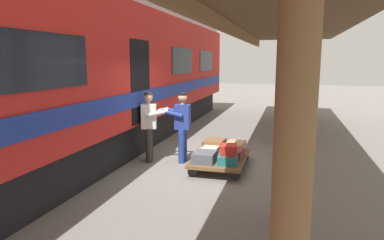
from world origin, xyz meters
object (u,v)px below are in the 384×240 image
(suitcase_brown_leather, at_px, (214,145))
(suitcase_red_plastic, at_px, (229,150))
(suitcase_tan_vintage, at_px, (235,147))
(luggage_cart, at_px, (221,158))
(train_car, at_px, (86,76))
(porter_by_door, at_px, (150,124))
(suitcase_slate_roller, at_px, (204,157))
(suitcase_teal_softside, at_px, (228,159))
(suitcase_cream_canvas, at_px, (210,152))
(porter_in_overalls, at_px, (182,125))
(suitcase_burgundy_valise, at_px, (232,153))

(suitcase_brown_leather, xyz_separation_m, suitcase_red_plastic, (-0.53, 1.01, 0.17))
(suitcase_tan_vintage, bearing_deg, luggage_cart, 63.62)
(train_car, height_order, suitcase_brown_leather, train_car)
(train_car, bearing_deg, porter_by_door, 177.72)
(luggage_cart, distance_m, suitcase_brown_leather, 0.61)
(suitcase_slate_roller, height_order, suitcase_teal_softside, suitcase_slate_roller)
(suitcase_teal_softside, relative_size, suitcase_cream_canvas, 0.98)
(luggage_cart, xyz_separation_m, porter_in_overalls, (1.01, -0.24, 0.69))
(train_car, relative_size, suitcase_burgundy_valise, 39.05)
(luggage_cart, relative_size, suitcase_red_plastic, 4.78)
(luggage_cart, bearing_deg, suitcase_red_plastic, 118.83)
(suitcase_teal_softside, bearing_deg, porter_in_overalls, -31.13)
(train_car, height_order, luggage_cart, train_car)
(suitcase_cream_canvas, height_order, suitcase_tan_vintage, suitcase_tan_vintage)
(suitcase_slate_roller, bearing_deg, suitcase_cream_canvas, -90.00)
(luggage_cart, distance_m, porter_by_door, 1.92)
(luggage_cart, height_order, porter_in_overalls, porter_in_overalls)
(suitcase_burgundy_valise, distance_m, porter_by_door, 2.12)
(suitcase_slate_roller, height_order, porter_by_door, porter_by_door)
(suitcase_cream_canvas, xyz_separation_m, suitcase_tan_vintage, (-0.52, -0.52, 0.02))
(suitcase_tan_vintage, xyz_separation_m, porter_in_overalls, (1.27, 0.28, 0.53))
(porter_in_overalls, xyz_separation_m, porter_by_door, (0.77, 0.14, 0.00))
(luggage_cart, xyz_separation_m, suitcase_tan_vintage, (-0.26, -0.52, 0.16))
(suitcase_red_plastic, xyz_separation_m, porter_by_door, (2.05, -0.59, 0.35))
(suitcase_cream_canvas, height_order, porter_by_door, porter_by_door)
(suitcase_teal_softside, distance_m, suitcase_red_plastic, 0.21)
(suitcase_brown_leather, bearing_deg, porter_in_overalls, 20.32)
(suitcase_slate_roller, xyz_separation_m, suitcase_tan_vintage, (-0.52, -1.04, 0.01))
(luggage_cart, xyz_separation_m, suitcase_burgundy_valise, (-0.26, -0.00, 0.13))
(suitcase_burgundy_valise, bearing_deg, suitcase_slate_roller, 45.24)
(luggage_cart, distance_m, suitcase_teal_softside, 0.60)
(suitcase_burgundy_valise, bearing_deg, suitcase_tan_vintage, -90.00)
(porter_in_overalls, height_order, porter_by_door, same)
(suitcase_cream_canvas, bearing_deg, train_car, -3.02)
(luggage_cart, xyz_separation_m, suitcase_brown_leather, (0.26, -0.52, 0.17))
(suitcase_slate_roller, relative_size, porter_in_overalls, 0.33)
(luggage_cart, distance_m, suitcase_burgundy_valise, 0.29)
(suitcase_slate_roller, xyz_separation_m, suitcase_red_plastic, (-0.53, -0.03, 0.19))
(suitcase_teal_softside, relative_size, suitcase_tan_vintage, 0.80)
(suitcase_teal_softside, height_order, suitcase_cream_canvas, suitcase_teal_softside)
(suitcase_teal_softside, bearing_deg, suitcase_slate_roller, 0.00)
(luggage_cart, height_order, suitcase_slate_roller, suitcase_slate_roller)
(suitcase_teal_softside, distance_m, porter_by_door, 2.21)
(suitcase_tan_vintage, distance_m, suitcase_brown_leather, 0.52)
(luggage_cart, relative_size, suitcase_brown_leather, 3.27)
(suitcase_cream_canvas, bearing_deg, suitcase_tan_vintage, -134.76)
(suitcase_slate_roller, bearing_deg, porter_in_overalls, -45.59)
(luggage_cart, height_order, suitcase_brown_leather, suitcase_brown_leather)
(suitcase_slate_roller, distance_m, porter_by_door, 1.73)
(suitcase_teal_softside, relative_size, suitcase_brown_leather, 0.84)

